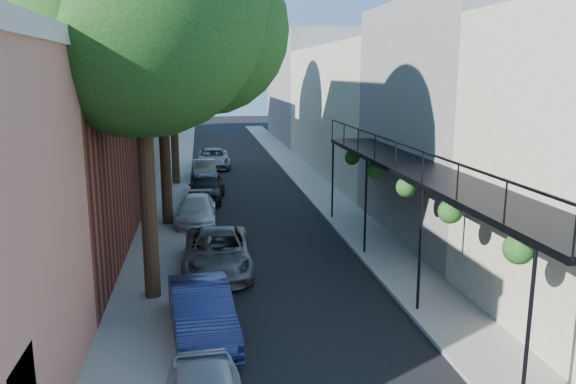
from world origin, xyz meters
name	(u,v)px	position (x,y,z in m)	size (l,w,h in m)	color
road_surface	(239,174)	(0.00, 30.00, 0.01)	(6.00, 64.00, 0.01)	black
sidewalk_left	(175,175)	(-4.00, 30.00, 0.06)	(2.00, 64.00, 0.12)	gray
sidewalk_right	(300,172)	(4.00, 30.00, 0.06)	(2.00, 64.00, 0.12)	gray
buildings_left	(77,98)	(-9.30, 28.76, 4.94)	(10.10, 59.10, 12.00)	tan
buildings_right	(379,104)	(8.99, 29.49, 4.42)	(9.80, 55.00, 10.00)	beige
oak_near	(156,13)	(-3.37, 10.26, 7.88)	(7.48, 6.80, 11.42)	#332314
oak_mid	(171,55)	(-3.42, 18.23, 7.06)	(6.60, 6.00, 10.20)	#332314
oak_far	(179,38)	(-3.35, 27.27, 8.26)	(7.70, 7.00, 11.90)	#332314
parked_car_b	(202,311)	(-2.43, 7.46, 0.66)	(1.41, 4.03, 1.33)	#161F47
parked_car_c	(218,252)	(-1.89, 12.13, 0.65)	(2.16, 4.69, 1.30)	#525559
parked_car_d	(197,210)	(-2.60, 18.27, 0.58)	(1.61, 3.96, 1.15)	white
parked_car_e	(207,187)	(-2.11, 22.62, 0.70)	(1.66, 4.14, 1.41)	black
parked_car_f	(205,170)	(-2.16, 28.37, 0.60)	(1.26, 3.61, 1.19)	slate
parked_car_g	(213,158)	(-1.53, 32.81, 0.65)	(2.15, 4.66, 1.30)	gray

